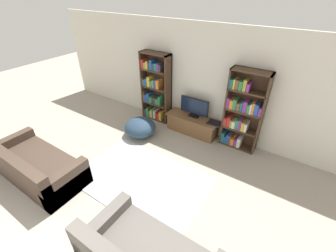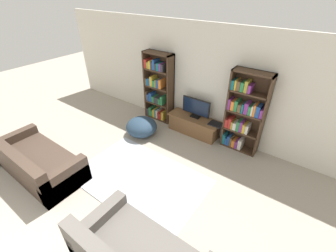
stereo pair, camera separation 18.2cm
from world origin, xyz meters
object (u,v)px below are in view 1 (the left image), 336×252
Objects in this scene: bookshelf_left at (156,89)px; beanbag_ottoman at (140,127)px; bookshelf_right at (242,112)px; couch_left_sectional at (36,167)px; tv_stand at (192,125)px; laptop at (214,123)px; television at (194,107)px.

beanbag_ottoman is (0.19, -0.94, -0.65)m from bookshelf_left.
bookshelf_left is 2.39× the size of beanbag_ottoman.
bookshelf_right is 4.35m from couch_left_sectional.
tv_stand is at bearing 60.11° from couch_left_sectional.
tv_stand is 4.14× the size of laptop.
tv_stand is 0.68× the size of couch_left_sectional.
laptop is at bearing -171.78° from bookshelf_right.
couch_left_sectional is (-2.90, -3.18, -0.63)m from bookshelf_right.
laptop reaches higher than beanbag_ottoman.
bookshelf_right is 2.51× the size of television.
bookshelf_left reaches higher than couch_left_sectional.
beanbag_ottoman is at bearing -151.67° from laptop.
bookshelf_left is 1.22m from television.
laptop is (0.57, 0.03, 0.23)m from tv_stand.
couch_left_sectional is at bearing -132.37° from bookshelf_right.
laptop is at bearing 28.33° from beanbag_ottoman.
couch_left_sectional is (-2.33, -3.10, -0.20)m from laptop.
bookshelf_right is 0.93× the size of couch_left_sectional.
tv_stand is 1.31m from beanbag_ottoman.
bookshelf_left reaches higher than beanbag_ottoman.
bookshelf_left is at bearing -179.98° from bookshelf_right.
laptop is 1.82m from beanbag_ottoman.
television is (-1.13, -0.06, -0.18)m from bookshelf_right.
laptop is at bearing -2.48° from television.
bookshelf_left is 1.83m from laptop.
beanbag_ottoman is at bearing -78.72° from bookshelf_left.
tv_stand is 1.73× the size of beanbag_ottoman.
television is (0.00, 0.05, 0.48)m from tv_stand.
bookshelf_right is 2.39× the size of beanbag_ottoman.
bookshelf_left is at bearing 174.92° from tv_stand.
beanbag_ottoman is (0.75, 2.24, -0.04)m from couch_left_sectional.
beanbag_ottoman is at bearing -139.15° from television.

